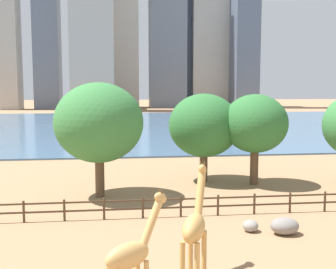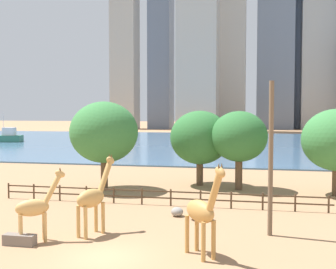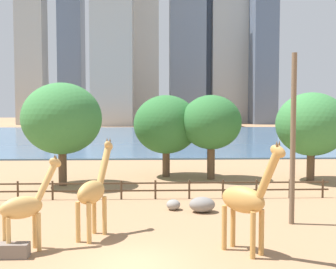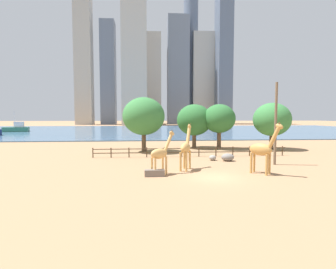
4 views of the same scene
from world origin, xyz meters
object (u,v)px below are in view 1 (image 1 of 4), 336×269
object	(u,v)px
boulder_near_fence	(251,226)
tree_left_large	(255,124)
tree_center_broad	(99,123)
tree_right_tall	(204,126)
giraffe_tall	(131,254)
giraffe_young	(195,226)
boulder_by_pole	(285,226)

from	to	relation	value
boulder_near_fence	tree_left_large	size ratio (longest dim) A/B	0.12
tree_center_broad	tree_right_tall	size ratio (longest dim) A/B	1.11
tree_center_broad	boulder_near_fence	bearing A→B (deg)	-45.14
tree_left_large	tree_center_broad	world-z (taller)	tree_center_broad
boulder_near_fence	tree_right_tall	size ratio (longest dim) A/B	0.12
tree_center_broad	tree_right_tall	xyz separation A→B (m)	(8.50, 4.10, -0.64)
giraffe_tall	tree_right_tall	world-z (taller)	tree_right_tall
giraffe_tall	tree_center_broad	size ratio (longest dim) A/B	0.50
giraffe_young	boulder_by_pole	xyz separation A→B (m)	(5.82, 4.69, -1.78)
giraffe_young	boulder_by_pole	size ratio (longest dim) A/B	3.05
giraffe_tall	tree_left_large	size ratio (longest dim) A/B	0.56
giraffe_tall	tree_left_large	world-z (taller)	tree_left_large
boulder_near_fence	boulder_by_pole	bearing A→B (deg)	-20.83
giraffe_young	tree_left_large	xyz separation A→B (m)	(7.99, 16.41, 2.75)
tree_left_large	tree_right_tall	bearing A→B (deg)	157.76
giraffe_tall	tree_right_tall	size ratio (longest dim) A/B	0.56
tree_left_large	tree_center_broad	distance (m)	12.65
tree_center_broad	boulder_by_pole	bearing A→B (deg)	-42.03
giraffe_tall	boulder_near_fence	bearing A→B (deg)	11.48
tree_left_large	giraffe_young	bearing A→B (deg)	-115.96
giraffe_young	boulder_near_fence	bearing A→B (deg)	-15.26
boulder_near_fence	tree_center_broad	xyz separation A→B (m)	(-8.52, 8.56, 5.07)
giraffe_young	boulder_near_fence	distance (m)	7.01
boulder_by_pole	tree_right_tall	size ratio (longest dim) A/B	0.21
giraffe_young	tree_right_tall	xyz separation A→B (m)	(4.11, 18.00, 2.52)
boulder_near_fence	tree_center_broad	size ratio (longest dim) A/B	0.10
giraffe_tall	giraffe_young	xyz separation A→B (m)	(2.66, 1.95, 0.27)
giraffe_young	tree_right_tall	world-z (taller)	tree_right_tall
tree_left_large	boulder_by_pole	bearing A→B (deg)	-100.52
giraffe_young	tree_center_broad	distance (m)	14.91
giraffe_tall	tree_right_tall	xyz separation A→B (m)	(6.76, 19.95, 2.78)
giraffe_young	boulder_near_fence	world-z (taller)	giraffe_young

